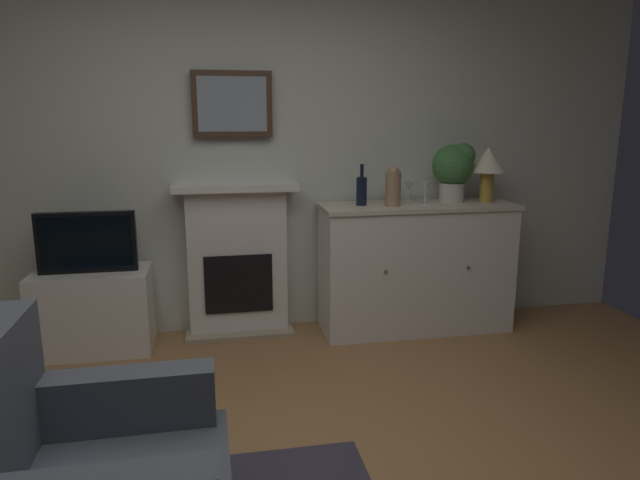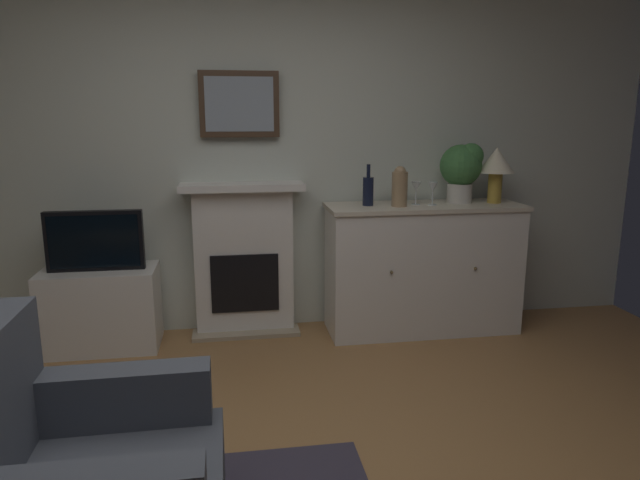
# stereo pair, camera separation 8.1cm
# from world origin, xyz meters

# --- Properties ---
(wall_rear) EXTENTS (5.94, 0.06, 2.66)m
(wall_rear) POSITION_xyz_m (0.00, 2.19, 1.33)
(wall_rear) COLOR silver
(wall_rear) RESTS_ON ground_plane
(fireplace_unit) EXTENTS (0.87, 0.30, 1.10)m
(fireplace_unit) POSITION_xyz_m (-0.12, 2.06, 0.55)
(fireplace_unit) COLOR white
(fireplace_unit) RESTS_ON ground_plane
(framed_picture) EXTENTS (0.55, 0.04, 0.45)m
(framed_picture) POSITION_xyz_m (-0.12, 2.10, 1.64)
(framed_picture) COLOR #473323
(sideboard_cabinet) EXTENTS (1.41, 0.49, 0.94)m
(sideboard_cabinet) POSITION_xyz_m (1.17, 1.88, 0.47)
(sideboard_cabinet) COLOR white
(sideboard_cabinet) RESTS_ON ground_plane
(table_lamp) EXTENTS (0.26, 0.26, 0.40)m
(table_lamp) POSITION_xyz_m (1.70, 1.88, 1.22)
(table_lamp) COLOR #B79338
(table_lamp) RESTS_ON sideboard_cabinet
(wine_bottle) EXTENTS (0.08, 0.08, 0.29)m
(wine_bottle) POSITION_xyz_m (0.76, 1.91, 1.05)
(wine_bottle) COLOR black
(wine_bottle) RESTS_ON sideboard_cabinet
(wine_glass_left) EXTENTS (0.07, 0.07, 0.16)m
(wine_glass_left) POSITION_xyz_m (1.10, 1.89, 1.06)
(wine_glass_left) COLOR silver
(wine_glass_left) RESTS_ON sideboard_cabinet
(wine_glass_center) EXTENTS (0.07, 0.07, 0.16)m
(wine_glass_center) POSITION_xyz_m (1.21, 1.85, 1.06)
(wine_glass_center) COLOR silver
(wine_glass_center) RESTS_ON sideboard_cabinet
(vase_decorative) EXTENTS (0.11, 0.11, 0.28)m
(vase_decorative) POSITION_xyz_m (0.97, 1.83, 1.08)
(vase_decorative) COLOR #9E7F5B
(vase_decorative) RESTS_ON sideboard_cabinet
(tv_cabinet) EXTENTS (0.75, 0.42, 0.56)m
(tv_cabinet) POSITION_xyz_m (-1.09, 1.90, 0.28)
(tv_cabinet) COLOR white
(tv_cabinet) RESTS_ON ground_plane
(tv_set) EXTENTS (0.62, 0.07, 0.40)m
(tv_set) POSITION_xyz_m (-1.09, 1.87, 0.76)
(tv_set) COLOR black
(tv_set) RESTS_ON tv_cabinet
(potted_plant_small) EXTENTS (0.30, 0.30, 0.43)m
(potted_plant_small) POSITION_xyz_m (1.46, 1.93, 1.20)
(potted_plant_small) COLOR beige
(potted_plant_small) RESTS_ON sideboard_cabinet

